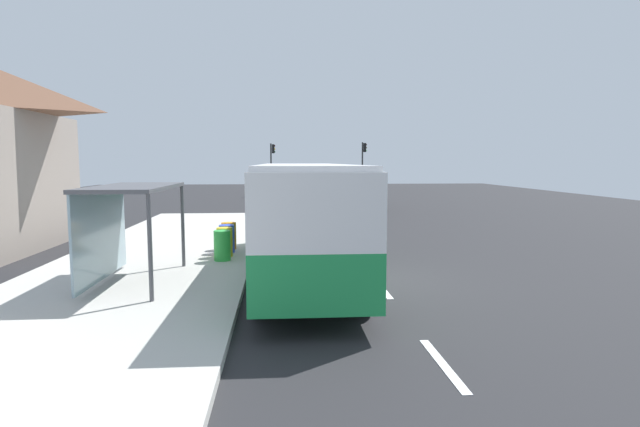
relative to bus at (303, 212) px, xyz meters
The scene contains 21 objects.
ground_plane 13.67m from the bus, 82.74° to the left, with size 56.00×92.00×0.04m, color #262628.
sidewalk_platform 5.21m from the bus, 162.95° to the left, with size 6.20×30.00×0.18m, color beige.
lane_stripe_seg_0 7.09m from the bus, 73.36° to the right, with size 0.16×2.20×0.01m, color silver.
lane_stripe_seg_1 3.11m from the bus, 38.53° to the right, with size 0.16×2.20×0.01m, color silver.
lane_stripe_seg_2 4.36m from the bus, 60.29° to the left, with size 0.16×2.20×0.01m, color silver.
lane_stripe_seg_3 8.86m from the bus, 76.91° to the left, with size 0.16×2.20×0.01m, color silver.
lane_stripe_seg_4 13.70m from the bus, 81.69° to the left, with size 0.16×2.20×0.01m, color silver.
lane_stripe_seg_5 18.63m from the bus, 83.93° to the left, with size 0.16×2.20×0.01m, color silver.
lane_stripe_seg_6 23.59m from the bus, 85.22° to the left, with size 0.16×2.20×0.01m, color silver.
lane_stripe_seg_7 28.56m from the bus, 86.05° to the left, with size 0.16×2.20×0.01m, color silver.
bus is the anchor object (origin of this frame).
white_van 19.93m from the bus, 78.68° to the left, with size 2.13×5.25×2.30m.
sedan_near 35.85m from the bus, 83.57° to the left, with size 1.96×4.46×1.52m.
sedan_far 29.67m from the bus, 82.23° to the left, with size 1.96×4.46×1.52m.
recycling_bin_green 3.19m from the bus, 147.33° to the left, with size 0.52×0.52×0.95m, color green.
recycling_bin_yellow 3.59m from the bus, 137.31° to the left, with size 0.52×0.52×0.95m, color yellow.
recycling_bin_blue 4.07m from the bus, 129.72° to the left, with size 0.52×0.52×0.95m, color blue.
recycling_bin_orange 4.61m from the bus, 123.95° to the left, with size 0.52×0.52×0.95m, color orange.
traffic_light_near_side 33.90m from the bus, 77.71° to the left, with size 0.49×0.28×5.08m.
traffic_light_far_side 33.95m from the bus, 92.35° to the left, with size 0.49×0.28×4.97m.
bus_shelter 4.83m from the bus, 166.82° to the right, with size 1.80×4.00×2.50m.
Camera 1 is at (-2.37, -13.73, 3.29)m, focal length 28.36 mm.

